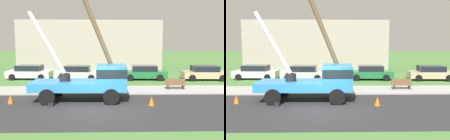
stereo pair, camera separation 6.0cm
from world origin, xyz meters
TOP-DOWN VIEW (x-y plane):
  - ground_plane at (0.00, 12.00)m, footprint 120.00×120.00m
  - road_asphalt at (0.00, 0.00)m, footprint 80.00×7.48m
  - sidewalk_strip at (0.00, 5.31)m, footprint 80.00×3.15m
  - utility_truck at (-0.38, 2.15)m, footprint 6.76×3.20m
  - leaning_utility_pole at (0.11, 3.22)m, footprint 3.90×2.05m
  - traffic_cone_ahead at (3.34, 0.70)m, footprint 0.36×0.36m
  - traffic_cone_behind at (-5.49, 1.40)m, footprint 0.36×0.36m
  - parked_sedan_white at (-7.23, 11.37)m, footprint 4.51×2.21m
  - parked_sedan_silver at (-2.30, 10.76)m, footprint 4.47×2.14m
  - parked_sedan_green at (4.40, 10.79)m, footprint 4.47×2.14m
  - parked_sedan_tan at (10.39, 10.42)m, footprint 4.47×2.14m
  - park_bench at (6.10, 5.38)m, footprint 1.60×0.45m
  - lowrise_building_backdrop at (-1.47, 19.79)m, footprint 18.00×6.00m

SIDE VIEW (x-z plane):
  - ground_plane at x=0.00m, z-range 0.00..0.00m
  - road_asphalt at x=0.00m, z-range 0.00..0.01m
  - sidewalk_strip at x=0.00m, z-range 0.00..0.10m
  - traffic_cone_ahead at x=3.34m, z-range 0.00..0.56m
  - traffic_cone_behind at x=-5.49m, z-range 0.00..0.56m
  - park_bench at x=6.10m, z-range 0.01..0.91m
  - parked_sedan_white at x=-7.23m, z-range 0.00..1.42m
  - parked_sedan_silver at x=-2.30m, z-range 0.00..1.42m
  - parked_sedan_green at x=4.40m, z-range 0.00..1.42m
  - parked_sedan_tan at x=10.39m, z-range 0.00..1.42m
  - utility_truck at x=-0.38m, z-range -1.58..4.40m
  - lowrise_building_backdrop at x=-1.47m, z-range 0.00..6.40m
  - leaning_utility_pole at x=0.11m, z-range 0.08..8.44m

